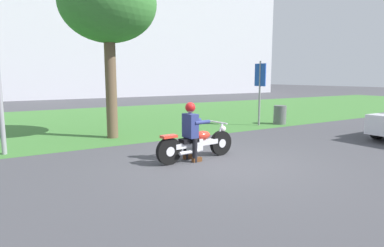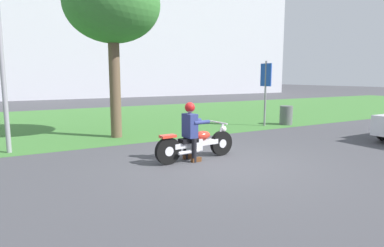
% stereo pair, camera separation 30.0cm
% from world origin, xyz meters
% --- Properties ---
extents(ground, '(120.00, 120.00, 0.00)m').
position_xyz_m(ground, '(0.00, 0.00, 0.00)').
color(ground, '#424247').
extents(grass_verge, '(60.00, 12.00, 0.01)m').
position_xyz_m(grass_verge, '(0.00, 9.17, 0.00)').
color(grass_verge, '#3D7533').
rests_on(grass_verge, ground).
extents(motorcycle_lead, '(2.17, 0.66, 0.87)m').
position_xyz_m(motorcycle_lead, '(-0.26, 0.67, 0.38)').
color(motorcycle_lead, black).
rests_on(motorcycle_lead, ground).
extents(rider_lead, '(0.57, 0.49, 1.39)m').
position_xyz_m(rider_lead, '(-0.43, 0.66, 0.81)').
color(rider_lead, black).
rests_on(rider_lead, ground).
extents(tree_roadside, '(3.00, 3.00, 5.42)m').
position_xyz_m(tree_roadside, '(-1.08, 4.48, 4.17)').
color(tree_roadside, brown).
rests_on(tree_roadside, ground).
extents(streetlight_pole, '(0.96, 0.20, 5.10)m').
position_xyz_m(streetlight_pole, '(-4.05, 3.69, 3.24)').
color(streetlight_pole, gray).
rests_on(streetlight_pole, ground).
extents(trash_can, '(0.52, 0.52, 0.78)m').
position_xyz_m(trash_can, '(5.88, 3.81, 0.39)').
color(trash_can, '#595E5B').
rests_on(trash_can, ground).
extents(sign_banner, '(0.08, 0.60, 2.60)m').
position_xyz_m(sign_banner, '(4.88, 3.99, 1.72)').
color(sign_banner, gray).
rests_on(sign_banner, ground).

